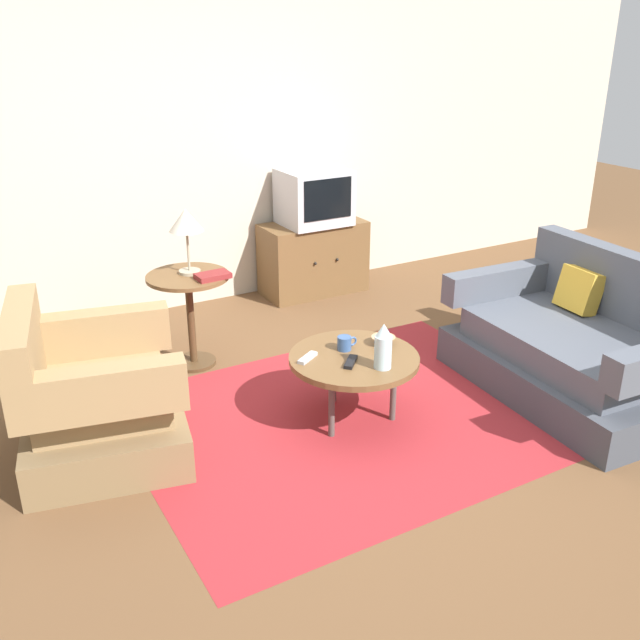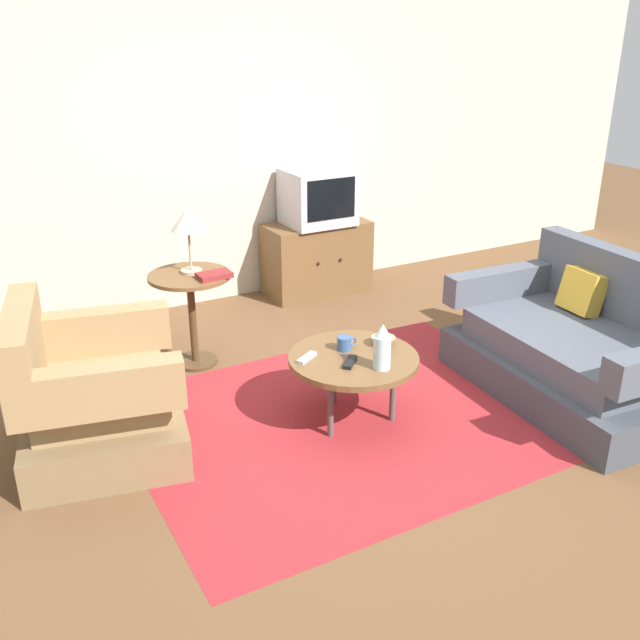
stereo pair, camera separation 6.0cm
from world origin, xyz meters
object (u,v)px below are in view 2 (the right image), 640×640
object	(u,v)px
side_table	(191,300)
couch	(581,350)
armchair	(92,401)
table_lamp	(188,223)
book	(214,275)
bowl	(383,341)
coffee_table	(353,361)
tv_remote_silver	(307,358)
vase	(382,347)
tv_stand	(317,258)
television	(318,197)
mug	(345,343)
tv_remote_dark	(350,362)

from	to	relation	value
side_table	couch	bearing A→B (deg)	-38.22
armchair	table_lamp	bearing A→B (deg)	145.03
side_table	book	distance (m)	0.27
bowl	book	distance (m)	1.19
coffee_table	table_lamp	xyz separation A→B (m)	(-0.53, 1.17, 0.60)
tv_remote_silver	coffee_table	bearing A→B (deg)	128.87
table_lamp	vase	xyz separation A→B (m)	(0.58, -1.37, -0.44)
vase	tv_remote_silver	size ratio (longest dim) A/B	1.68
tv_stand	coffee_table	bearing A→B (deg)	-113.13
armchair	bowl	distance (m)	1.65
tv_stand	bowl	distance (m)	2.02
side_table	television	size ratio (longest dim) A/B	1.19
table_lamp	mug	size ratio (longest dim) A/B	3.41
bowl	vase	bearing A→B (deg)	-125.23
television	tv_remote_dark	bearing A→B (deg)	-114.18
armchair	vase	xyz separation A→B (m)	(1.44, -0.57, 0.22)
television	vase	size ratio (longest dim) A/B	2.06
couch	side_table	bearing A→B (deg)	55.21
tv_remote_dark	book	bearing A→B (deg)	-116.65
couch	tv_remote_silver	distance (m)	1.73
side_table	mug	xyz separation A→B (m)	(0.55, -1.05, -0.02)
tv_stand	table_lamp	distance (m)	1.72
side_table	mug	world-z (taller)	side_table
coffee_table	table_lamp	size ratio (longest dim) A/B	1.74
vase	tv_remote_silver	xyz separation A→B (m)	(-0.31, 0.29, -0.11)
armchair	side_table	size ratio (longest dim) A/B	1.59
television	table_lamp	size ratio (longest dim) A/B	1.26
side_table	tv_remote_dark	size ratio (longest dim) A/B	4.45
vase	bowl	distance (m)	0.32
tv_stand	tv_remote_silver	world-z (taller)	tv_stand
coffee_table	vase	distance (m)	0.26
tv_remote_dark	table_lamp	bearing A→B (deg)	-115.26
table_lamp	tv_remote_silver	distance (m)	1.25
television	tv_remote_silver	size ratio (longest dim) A/B	3.47
coffee_table	side_table	distance (m)	1.28
vase	tv_remote_silver	world-z (taller)	vase
armchair	book	world-z (taller)	armchair
tv_stand	vase	xyz separation A→B (m)	(-0.79, -2.17, 0.23)
table_lamp	mug	xyz separation A→B (m)	(0.53, -1.07, -0.53)
couch	book	size ratio (longest dim) A/B	7.05
bowl	television	bearing A→B (deg)	72.24
bowl	tv_remote_silver	distance (m)	0.48
television	bowl	bearing A→B (deg)	-107.76
armchair	tv_remote_dark	world-z (taller)	armchair
book	couch	bearing A→B (deg)	-40.11
coffee_table	tv_stand	xyz separation A→B (m)	(0.84, 1.97, -0.07)
side_table	tv_remote_silver	xyz separation A→B (m)	(0.30, -1.06, -0.05)
coffee_table	book	distance (m)	1.13
television	tv_remote_dark	world-z (taller)	television
side_table	bowl	world-z (taller)	side_table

